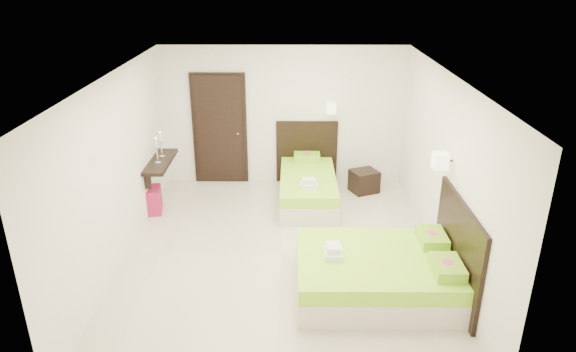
{
  "coord_description": "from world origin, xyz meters",
  "views": [
    {
      "loc": [
        0.15,
        -6.52,
        3.92
      ],
      "look_at": [
        0.1,
        0.3,
        1.1
      ],
      "focal_mm": 32.0,
      "sensor_mm": 36.0,
      "label": 1
    }
  ],
  "objects_px": {
    "bed_single": "(308,185)",
    "ottoman": "(148,200)",
    "bed_double": "(383,272)",
    "nightstand": "(364,181)"
  },
  "relations": [
    {
      "from": "bed_single",
      "to": "bed_double",
      "type": "xyz_separation_m",
      "value": [
        0.87,
        -2.82,
        0.01
      ]
    },
    {
      "from": "ottoman",
      "to": "bed_double",
      "type": "bearing_deg",
      "value": -32.56
    },
    {
      "from": "bed_single",
      "to": "ottoman",
      "type": "distance_m",
      "value": 2.78
    },
    {
      "from": "bed_single",
      "to": "nightstand",
      "type": "relative_size",
      "value": 4.2
    },
    {
      "from": "bed_double",
      "to": "nightstand",
      "type": "xyz_separation_m",
      "value": [
        0.18,
        3.18,
        -0.1
      ]
    },
    {
      "from": "bed_single",
      "to": "bed_double",
      "type": "relative_size",
      "value": 0.95
    },
    {
      "from": "bed_single",
      "to": "bed_double",
      "type": "height_order",
      "value": "bed_double"
    },
    {
      "from": "bed_double",
      "to": "ottoman",
      "type": "xyz_separation_m",
      "value": [
        -3.6,
        2.3,
        -0.09
      ]
    },
    {
      "from": "bed_single",
      "to": "bed_double",
      "type": "bearing_deg",
      "value": -72.78
    },
    {
      "from": "bed_double",
      "to": "ottoman",
      "type": "relative_size",
      "value": 4.7
    }
  ]
}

